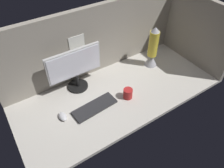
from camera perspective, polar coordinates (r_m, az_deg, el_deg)
ground_plane at (r=190.94cm, az=1.82°, el=-2.15°), size 180.00×80.00×3.00cm
cubicle_wall_back at (r=195.14cm, az=-4.33°, el=11.42°), size 180.00×5.50×63.80cm
cubicle_wall_side at (r=223.34cm, az=21.37°, el=12.91°), size 5.00×80.00×63.80cm
monitor at (r=182.27cm, az=-9.78°, el=4.34°), size 47.67×18.00×38.39cm
keyboard at (r=176.36cm, az=-4.58°, el=-6.08°), size 37.89×15.81×2.00cm
mouse at (r=173.06cm, az=-12.88°, el=-8.35°), size 5.72×9.67×3.40cm
mug_red_plastic at (r=181.87cm, az=4.21°, el=-2.51°), size 7.85×7.85×8.86cm
lava_lamp at (r=211.63cm, az=10.63°, el=8.83°), size 12.58×12.58×41.18cm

